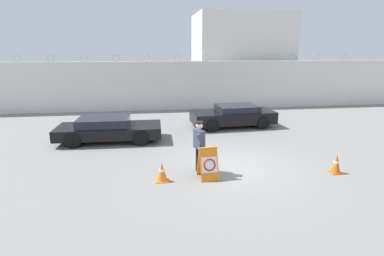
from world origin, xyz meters
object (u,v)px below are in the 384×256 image
(traffic_cone_mid, at_px, (336,164))
(parked_car_front_coupe, at_px, (108,129))
(parked_car_rear_sedan, at_px, (233,115))
(security_guard, at_px, (199,144))
(traffic_cone_near, at_px, (162,172))
(barricade_sign, at_px, (208,163))

(traffic_cone_mid, distance_m, parked_car_front_coupe, 9.72)
(traffic_cone_mid, relative_size, parked_car_rear_sedan, 0.15)
(security_guard, relative_size, traffic_cone_near, 2.88)
(traffic_cone_mid, bearing_deg, parked_car_rear_sedan, 105.24)
(security_guard, xyz_separation_m, traffic_cone_mid, (4.74, -0.75, -0.69))
(parked_car_front_coupe, xyz_separation_m, parked_car_rear_sedan, (6.53, 1.86, 0.03))
(security_guard, bearing_deg, traffic_cone_mid, 58.08)
(traffic_cone_mid, bearing_deg, security_guard, 170.99)
(traffic_cone_near, height_order, parked_car_front_coupe, parked_car_front_coupe)
(security_guard, xyz_separation_m, parked_car_rear_sedan, (2.89, 6.03, -0.40))
(traffic_cone_mid, bearing_deg, barricade_sign, 178.05)
(barricade_sign, distance_m, traffic_cone_mid, 4.53)
(traffic_cone_near, relative_size, parked_car_front_coupe, 0.13)
(parked_car_front_coupe, bearing_deg, barricade_sign, -50.24)
(traffic_cone_near, relative_size, parked_car_rear_sedan, 0.14)
(traffic_cone_near, bearing_deg, parked_car_rear_sedan, 57.52)
(parked_car_front_coupe, bearing_deg, traffic_cone_mid, -29.65)
(parked_car_rear_sedan, bearing_deg, parked_car_front_coupe, 11.72)
(barricade_sign, bearing_deg, security_guard, 103.95)
(parked_car_front_coupe, height_order, parked_car_rear_sedan, parked_car_rear_sedan)
(traffic_cone_near, relative_size, traffic_cone_mid, 0.93)
(traffic_cone_mid, height_order, parked_car_rear_sedan, parked_car_rear_sedan)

